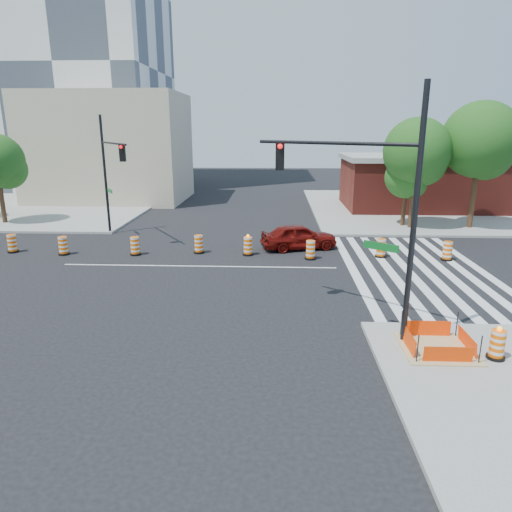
{
  "coord_description": "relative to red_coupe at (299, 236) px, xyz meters",
  "views": [
    {
      "loc": [
        3.92,
        -22.17,
        6.81
      ],
      "look_at": [
        3.06,
        -2.92,
        1.4
      ],
      "focal_mm": 32.0,
      "sensor_mm": 36.0,
      "label": 1
    }
  ],
  "objects": [
    {
      "name": "signal_pole_nw",
      "position": [
        -11.63,
        2.27,
        3.86
      ],
      "size": [
        3.19,
        4.83,
        7.49
      ],
      "rotation": [
        0.0,
        0.0,
        -1.0
      ],
      "color": "black",
      "rests_on": "ground"
    },
    {
      "name": "tree_north_e",
      "position": [
        12.22,
        5.96,
        5.03
      ],
      "size": [
        5.06,
        5.06,
        8.6
      ],
      "color": "#382314",
      "rests_on": "ground"
    },
    {
      "name": "red_coupe",
      "position": [
        0.0,
        0.0,
        0.0
      ],
      "size": [
        4.69,
        2.87,
        1.49
      ],
      "primitive_type": "imported",
      "rotation": [
        0.0,
        0.0,
        1.84
      ],
      "color": "#620C08",
      "rests_on": "ground"
    },
    {
      "name": "beige_midrise",
      "position": [
        -17.26,
        18.26,
        4.25
      ],
      "size": [
        14.0,
        10.0,
        10.0
      ],
      "primitive_type": "cube",
      "color": "#B5AA8A",
      "rests_on": "ground"
    },
    {
      "name": "tree_north_c",
      "position": [
        7.72,
        6.47,
        2.62
      ],
      "size": [
        3.01,
        2.95,
        5.02
      ],
      "color": "#382314",
      "rests_on": "ground"
    },
    {
      "name": "lane_centerline",
      "position": [
        -5.26,
        -3.74,
        -0.74
      ],
      "size": [
        14.0,
        0.12,
        0.01
      ],
      "primitive_type": "cube",
      "color": "silver",
      "rests_on": "ground"
    },
    {
      "name": "pit_drum",
      "position": [
        5.28,
        -13.27,
        -0.16
      ],
      "size": [
        0.53,
        0.53,
        1.05
      ],
      "color": "black",
      "rests_on": "ground"
    },
    {
      "name": "median_drum_3",
      "position": [
        -5.67,
        -1.18,
        -0.27
      ],
      "size": [
        0.6,
        0.6,
        1.02
      ],
      "color": "black",
      "rests_on": "ground"
    },
    {
      "name": "tree_north_d",
      "position": [
        8.09,
        5.81,
        4.33
      ],
      "size": [
        4.45,
        4.45,
        7.56
      ],
      "color": "#382314",
      "rests_on": "ground"
    },
    {
      "name": "sidewalk_ne",
      "position": [
        12.74,
        14.26,
        -0.67
      ],
      "size": [
        22.0,
        22.0,
        0.15
      ],
      "primitive_type": "cube",
      "color": "gray",
      "rests_on": "ground"
    },
    {
      "name": "brick_storefront",
      "position": [
        12.74,
        14.26,
        1.57
      ],
      "size": [
        16.5,
        8.5,
        4.6
      ],
      "color": "maroon",
      "rests_on": "ground"
    },
    {
      "name": "median_drum_0",
      "position": [
        -16.27,
        -1.49,
        -0.27
      ],
      "size": [
        0.6,
        0.6,
        1.02
      ],
      "color": "black",
      "rests_on": "ground"
    },
    {
      "name": "median_drum_6",
      "position": [
        4.4,
        -1.6,
        -0.27
      ],
      "size": [
        0.6,
        0.6,
        1.02
      ],
      "color": "black",
      "rests_on": "ground"
    },
    {
      "name": "median_drum_7",
      "position": [
        7.81,
        -2.07,
        -0.27
      ],
      "size": [
        0.6,
        0.6,
        1.02
      ],
      "color": "black",
      "rests_on": "ground"
    },
    {
      "name": "median_drum_2",
      "position": [
        -9.14,
        -1.74,
        -0.27
      ],
      "size": [
        0.6,
        0.6,
        1.02
      ],
      "color": "black",
      "rests_on": "ground"
    },
    {
      "name": "median_drum_5",
      "position": [
        0.53,
        -2.17,
        -0.27
      ],
      "size": [
        0.6,
        0.6,
        1.02
      ],
      "color": "black",
      "rests_on": "ground"
    },
    {
      "name": "median_drum_1",
      "position": [
        -13.15,
        -1.87,
        -0.27
      ],
      "size": [
        0.6,
        0.6,
        1.02
      ],
      "color": "black",
      "rests_on": "ground"
    },
    {
      "name": "signal_pole_se",
      "position": [
        1.5,
        -11.16,
        4.15
      ],
      "size": [
        4.91,
        3.75,
        7.99
      ],
      "rotation": [
        0.0,
        0.0,
        2.49
      ],
      "color": "black",
      "rests_on": "ground"
    },
    {
      "name": "median_drum_4",
      "position": [
        -2.87,
        -1.49,
        -0.26
      ],
      "size": [
        0.6,
        0.6,
        1.18
      ],
      "color": "black",
      "rests_on": "ground"
    },
    {
      "name": "excavation_pit",
      "position": [
        3.74,
        -12.74,
        -0.52
      ],
      "size": [
        2.2,
        2.2,
        0.9
      ],
      "color": "tan",
      "rests_on": "ground"
    },
    {
      "name": "crosswalk_east",
      "position": [
        5.69,
        -3.74,
        -0.74
      ],
      "size": [
        6.75,
        13.5,
        0.01
      ],
      "color": "silver",
      "rests_on": "ground"
    },
    {
      "name": "ground",
      "position": [
        -5.26,
        -3.74,
        -0.75
      ],
      "size": [
        120.0,
        120.0,
        0.0
      ],
      "primitive_type": "plane",
      "color": "black",
      "rests_on": "ground"
    },
    {
      "name": "sidewalk_nw",
      "position": [
        -23.26,
        14.26,
        -0.67
      ],
      "size": [
        22.0,
        22.0,
        0.15
      ],
      "primitive_type": "cube",
      "color": "gray",
      "rests_on": "ground"
    }
  ]
}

